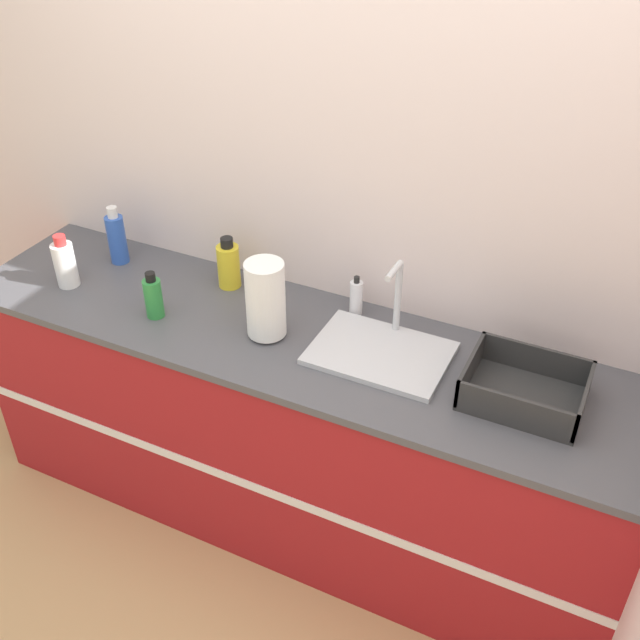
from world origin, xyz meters
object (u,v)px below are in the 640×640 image
bottle_blue (117,238)px  bottle_green (153,297)px  paper_towel_roll (266,300)px  sink (381,349)px  dish_rack (524,390)px  soap_dispenser (356,297)px  bottle_yellow (229,265)px  bottle_white_spray (65,263)px

bottle_blue → bottle_green: 0.44m
paper_towel_roll → bottle_blue: size_ratio=1.18×
paper_towel_roll → bottle_green: bearing=-169.9°
bottle_blue → bottle_green: bearing=-35.3°
sink → dish_rack: (0.49, -0.02, 0.02)m
dish_rack → soap_dispenser: soap_dispenser is taller
bottle_blue → soap_dispenser: (1.01, 0.08, -0.04)m
soap_dispenser → bottle_yellow: bearing=-175.7°
dish_rack → soap_dispenser: 0.70m
paper_towel_roll → bottle_yellow: paper_towel_roll is taller
bottle_yellow → bottle_blue: 0.50m
sink → bottle_blue: 1.20m
sink → dish_rack: 0.49m
bottle_yellow → bottle_green: (-0.13, -0.29, -0.01)m
bottle_white_spray → bottle_green: (0.43, -0.03, -0.01)m
bottle_yellow → soap_dispenser: (0.51, 0.04, -0.02)m
paper_towel_roll → bottle_green: size_ratio=1.59×
paper_towel_roll → dish_rack: (0.89, 0.05, -0.11)m
dish_rack → bottle_yellow: bearing=171.8°
sink → paper_towel_roll: bearing=-170.3°
bottle_green → bottle_white_spray: bearing=176.5°
paper_towel_roll → bottle_white_spray: 0.85m
dish_rack → paper_towel_roll: bearing=-176.9°
bottle_blue → bottle_white_spray: bearing=-106.0°
paper_towel_roll → bottle_yellow: size_ratio=1.39×
sink → paper_towel_roll: (-0.40, -0.07, 0.12)m
dish_rack → bottle_blue: size_ratio=1.50×
dish_rack → bottle_yellow: (-1.18, 0.17, 0.05)m
sink → soap_dispenser: (-0.18, 0.19, 0.05)m
dish_rack → bottle_white_spray: bearing=-176.8°
dish_rack → soap_dispenser: (-0.66, 0.21, 0.03)m
bottle_yellow → bottle_white_spray: size_ratio=0.97×
paper_towel_roll → bottle_green: 0.43m
paper_towel_roll → soap_dispenser: paper_towel_roll is taller
dish_rack → bottle_white_spray: (-1.74, -0.10, 0.06)m
dish_rack → bottle_white_spray: bottle_white_spray is taller
paper_towel_roll → bottle_blue: 0.81m
dish_rack → bottle_white_spray: 1.74m
bottle_blue → bottle_white_spray: 0.24m
bottle_yellow → bottle_green: size_ratio=1.14×
bottle_white_spray → paper_towel_roll: bearing=3.3°
bottle_yellow → sink: bearing=-12.3°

